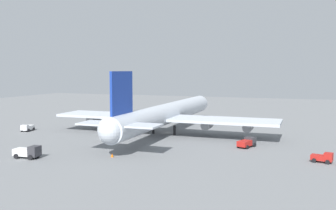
# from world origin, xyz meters

# --- Properties ---
(ground_plane) EXTENTS (286.13, 286.13, 0.00)m
(ground_plane) POSITION_xyz_m (0.00, 0.00, 0.00)
(ground_plane) COLOR slate
(cargo_airplane) EXTENTS (71.53, 61.20, 17.19)m
(cargo_airplane) POSITION_xyz_m (-0.68, 0.00, 5.32)
(cargo_airplane) COLOR silver
(cargo_airplane) RESTS_ON ground_plane
(pushback_tractor) EXTENTS (2.97, 5.39, 2.51)m
(pushback_tractor) POSITION_xyz_m (-38.68, 15.37, 1.27)
(pushback_tractor) COLOR #333338
(pushback_tractor) RESTS_ON ground_plane
(catering_truck) EXTENTS (2.83, 4.13, 1.97)m
(catering_truck) POSITION_xyz_m (-22.42, -39.41, 0.99)
(catering_truck) COLOR #B21E19
(catering_truck) RESTS_ON ground_plane
(cargo_loader) EXTENTS (5.59, 3.87, 2.15)m
(cargo_loader) POSITION_xyz_m (-12.78, -23.80, 1.11)
(cargo_loader) COLOR #333338
(cargo_loader) RESTS_ON ground_plane
(baggage_tug) EXTENTS (4.63, 2.98, 1.95)m
(baggage_tug) POSITION_xyz_m (-11.63, 38.61, 1.02)
(baggage_tug) COLOR silver
(baggage_tug) RESTS_ON ground_plane
(safety_cone_nose) EXTENTS (0.56, 0.56, 0.80)m
(safety_cone_nose) POSITION_xyz_m (32.19, 2.47, 0.40)
(safety_cone_nose) COLOR orange
(safety_cone_nose) RESTS_ON ground_plane
(safety_cone_tail) EXTENTS (0.56, 0.56, 0.80)m
(safety_cone_tail) POSITION_xyz_m (-32.19, 0.10, 0.40)
(safety_cone_tail) COLOR orange
(safety_cone_tail) RESTS_ON ground_plane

